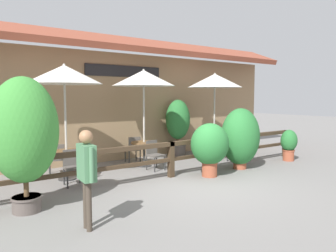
{
  "coord_description": "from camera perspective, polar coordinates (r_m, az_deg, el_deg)",
  "views": [
    {
      "loc": [
        -5.17,
        -5.85,
        2.15
      ],
      "look_at": [
        0.25,
        1.53,
        1.33
      ],
      "focal_mm": 35.0,
      "sensor_mm": 36.0,
      "label": 1
    }
  ],
  "objects": [
    {
      "name": "dining_table_middle",
      "position": [
        10.16,
        -4.18,
        -3.66
      ],
      "size": [
        0.82,
        0.82,
        0.76
      ],
      "color": "brown",
      "rests_on": "ground"
    },
    {
      "name": "patio_umbrella_middle",
      "position": [
        10.05,
        -4.26,
        8.28
      ],
      "size": [
        1.93,
        1.93,
        2.98
      ],
      "color": "#B7B2A8",
      "rests_on": "ground"
    },
    {
      "name": "ground_plane",
      "position": [
        8.09,
        5.05,
        -10.27
      ],
      "size": [
        60.0,
        60.0,
        0.0
      ],
      "primitive_type": "plane",
      "color": "slate"
    },
    {
      "name": "patio_railing",
      "position": [
        8.74,
        0.53,
        -4.43
      ],
      "size": [
        10.4,
        0.14,
        0.95
      ],
      "color": "#3D2D1E",
      "rests_on": "ground"
    },
    {
      "name": "chair_far_wallside",
      "position": [
        12.26,
        5.98,
        -2.69
      ],
      "size": [
        0.46,
        0.46,
        0.86
      ],
      "rotation": [
        0.0,
        0.0,
        3.25
      ],
      "color": "#514C47",
      "rests_on": "ground"
    },
    {
      "name": "chair_near_wallside",
      "position": [
        9.51,
        -18.8,
        -5.22
      ],
      "size": [
        0.51,
        0.51,
        0.86
      ],
      "rotation": [
        0.0,
        0.0,
        2.9
      ],
      "color": "#514C47",
      "rests_on": "ground"
    },
    {
      "name": "potted_plant_tall_tropical",
      "position": [
        9.97,
        12.49,
        -1.89
      ],
      "size": [
        1.21,
        1.09,
        1.81
      ],
      "color": "#9E4C33",
      "rests_on": "ground"
    },
    {
      "name": "dining_table_far",
      "position": [
        11.81,
        8.02,
        -2.46
      ],
      "size": [
        0.82,
        0.82,
        0.76
      ],
      "color": "brown",
      "rests_on": "ground"
    },
    {
      "name": "patio_umbrella_near",
      "position": [
        8.79,
        -17.63,
        8.52
      ],
      "size": [
        1.93,
        1.93,
        2.98
      ],
      "color": "#B7B2A8",
      "rests_on": "ground"
    },
    {
      "name": "dining_table_near",
      "position": [
        8.91,
        -17.26,
        -5.12
      ],
      "size": [
        0.82,
        0.82,
        0.76
      ],
      "color": "brown",
      "rests_on": "ground"
    },
    {
      "name": "building_facade",
      "position": [
        11.21,
        -8.89,
        5.16
      ],
      "size": [
        14.28,
        1.49,
        4.23
      ],
      "color": "#997A56",
      "rests_on": "ground"
    },
    {
      "name": "potted_plant_small_flowering",
      "position": [
        11.97,
        1.74,
        0.53
      ],
      "size": [
        0.92,
        0.83,
        2.04
      ],
      "color": "#564C47",
      "rests_on": "ground"
    },
    {
      "name": "chair_middle_wallside",
      "position": [
        10.68,
        -6.06,
        -3.86
      ],
      "size": [
        0.49,
        0.49,
        0.86
      ],
      "rotation": [
        0.0,
        0.0,
        2.97
      ],
      "color": "#514C47",
      "rests_on": "ground"
    },
    {
      "name": "pedestrian",
      "position": [
        5.41,
        -14.0,
        -6.79
      ],
      "size": [
        0.24,
        0.57,
        1.62
      ],
      "rotation": [
        0.0,
        0.0,
        -1.66
      ],
      "color": "#42382D",
      "rests_on": "ground"
    },
    {
      "name": "chair_far_streetside",
      "position": [
        11.39,
        10.14,
        -3.34
      ],
      "size": [
        0.45,
        0.45,
        0.86
      ],
      "rotation": [
        0.0,
        0.0,
        -0.06
      ],
      "color": "#514C47",
      "rests_on": "ground"
    },
    {
      "name": "chair_middle_streetside",
      "position": [
        9.64,
        -2.41,
        -4.81
      ],
      "size": [
        0.45,
        0.45,
        0.86
      ],
      "rotation": [
        0.0,
        0.0,
        0.08
      ],
      "color": "#514C47",
      "rests_on": "ground"
    },
    {
      "name": "potted_plant_entrance_palm",
      "position": [
        8.86,
        7.3,
        -3.38
      ],
      "size": [
        1.07,
        0.97,
        1.44
      ],
      "color": "#9E4C33",
      "rests_on": "ground"
    },
    {
      "name": "potted_plant_corner_fern",
      "position": [
        11.71,
        20.31,
        -2.85
      ],
      "size": [
        0.58,
        0.53,
        1.04
      ],
      "color": "#9E4C33",
      "rests_on": "ground"
    },
    {
      "name": "chair_near_streetside",
      "position": [
        8.32,
        -16.25,
        -6.61
      ],
      "size": [
        0.47,
        0.47,
        0.86
      ],
      "rotation": [
        0.0,
        0.0,
        -0.12
      ],
      "color": "#514C47",
      "rests_on": "ground"
    },
    {
      "name": "patio_umbrella_far",
      "position": [
        11.72,
        8.15,
        7.79
      ],
      "size": [
        1.93,
        1.93,
        2.98
      ],
      "color": "#B7B2A8",
      "rests_on": "ground"
    },
    {
      "name": "potted_plant_broad_leaf",
      "position": [
        6.55,
        -23.78,
        -1.04
      ],
      "size": [
        1.24,
        1.12,
        2.52
      ],
      "color": "#564C47",
      "rests_on": "ground"
    }
  ]
}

